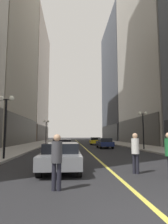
{
  "coord_description": "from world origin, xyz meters",
  "views": [
    {
      "loc": [
        -1.96,
        -3.7,
        1.7
      ],
      "look_at": [
        0.01,
        24.73,
        5.05
      ],
      "focal_mm": 31.69,
      "sensor_mm": 36.0,
      "label": 1
    }
  ],
  "objects_px": {
    "car_grey": "(61,155)",
    "pedestrian_in_white_shirt": "(135,150)",
    "car_navy": "(105,143)",
    "street_lamp_right_mid": "(143,122)",
    "street_lamp_left_near": "(6,112)",
    "car_yellow": "(95,141)",
    "pedestrian_with_orange_bag": "(57,157)",
    "car_red": "(62,146)",
    "street_lamp_left_far": "(46,127)"
  },
  "relations": [
    {
      "from": "car_grey",
      "to": "pedestrian_with_orange_bag",
      "type": "xyz_separation_m",
      "value": [
        0.02,
        -3.59,
        0.29
      ]
    },
    {
      "from": "car_red",
      "to": "pedestrian_with_orange_bag",
      "type": "height_order",
      "value": "pedestrian_with_orange_bag"
    },
    {
      "from": "car_grey",
      "to": "street_lamp_left_near",
      "type": "height_order",
      "value": "street_lamp_left_near"
    },
    {
      "from": "pedestrian_in_white_shirt",
      "to": "street_lamp_right_mid",
      "type": "relative_size",
      "value": 0.41
    },
    {
      "from": "street_lamp_left_far",
      "to": "street_lamp_right_mid",
      "type": "relative_size",
      "value": 1.0
    },
    {
      "from": "car_navy",
      "to": "street_lamp_right_mid",
      "type": "relative_size",
      "value": 0.92
    },
    {
      "from": "car_yellow",
      "to": "street_lamp_left_near",
      "type": "distance_m",
      "value": 23.74
    },
    {
      "from": "pedestrian_in_white_shirt",
      "to": "street_lamp_left_far",
      "type": "bearing_deg",
      "value": 104.81
    },
    {
      "from": "car_grey",
      "to": "street_lamp_left_far",
      "type": "relative_size",
      "value": 1.01
    },
    {
      "from": "car_red",
      "to": "street_lamp_left_near",
      "type": "xyz_separation_m",
      "value": [
        -3.7,
        -5.37,
        2.54
      ]
    },
    {
      "from": "car_yellow",
      "to": "street_lamp_left_near",
      "type": "height_order",
      "value": "street_lamp_left_near"
    },
    {
      "from": "car_red",
      "to": "car_navy",
      "type": "distance_m",
      "value": 8.74
    },
    {
      "from": "street_lamp_left_near",
      "to": "car_yellow",
      "type": "bearing_deg",
      "value": 67.79
    },
    {
      "from": "car_navy",
      "to": "pedestrian_in_white_shirt",
      "type": "xyz_separation_m",
      "value": [
        -1.62,
        -17.29,
        0.34
      ]
    },
    {
      "from": "car_red",
      "to": "street_lamp_right_mid",
      "type": "bearing_deg",
      "value": 18.37
    },
    {
      "from": "pedestrian_in_white_shirt",
      "to": "street_lamp_left_near",
      "type": "relative_size",
      "value": 0.41
    },
    {
      "from": "car_yellow",
      "to": "car_navy",
      "type": "bearing_deg",
      "value": -89.56
    },
    {
      "from": "pedestrian_in_white_shirt",
      "to": "street_lamp_right_mid",
      "type": "xyz_separation_m",
      "value": [
        5.43,
        13.35,
        2.2
      ]
    },
    {
      "from": "car_grey",
      "to": "car_yellow",
      "type": "distance_m",
      "value": 26.18
    },
    {
      "from": "car_navy",
      "to": "pedestrian_with_orange_bag",
      "type": "xyz_separation_m",
      "value": [
        -4.97,
        -19.77,
        0.3
      ]
    },
    {
      "from": "car_navy",
      "to": "street_lamp_left_near",
      "type": "bearing_deg",
      "value": -126.11
    },
    {
      "from": "car_yellow",
      "to": "pedestrian_in_white_shirt",
      "type": "xyz_separation_m",
      "value": [
        -1.55,
        -26.81,
        0.33
      ]
    },
    {
      "from": "car_red",
      "to": "car_yellow",
      "type": "height_order",
      "value": "same"
    },
    {
      "from": "car_yellow",
      "to": "street_lamp_right_mid",
      "type": "distance_m",
      "value": 14.23
    },
    {
      "from": "car_navy",
      "to": "street_lamp_left_near",
      "type": "xyz_separation_m",
      "value": [
        -8.99,
        -12.33,
        2.54
      ]
    },
    {
      "from": "car_yellow",
      "to": "pedestrian_with_orange_bag",
      "type": "height_order",
      "value": "pedestrian_with_orange_bag"
    },
    {
      "from": "car_navy",
      "to": "pedestrian_in_white_shirt",
      "type": "distance_m",
      "value": 17.37
    },
    {
      "from": "car_red",
      "to": "street_lamp_left_near",
      "type": "relative_size",
      "value": 0.96
    },
    {
      "from": "street_lamp_right_mid",
      "to": "pedestrian_with_orange_bag",
      "type": "bearing_deg",
      "value": -119.0
    },
    {
      "from": "street_lamp_left_near",
      "to": "street_lamp_left_far",
      "type": "relative_size",
      "value": 1.0
    },
    {
      "from": "pedestrian_in_white_shirt",
      "to": "pedestrian_with_orange_bag",
      "type": "relative_size",
      "value": 1.04
    },
    {
      "from": "car_red",
      "to": "car_grey",
      "type": "bearing_deg",
      "value": -88.13
    },
    {
      "from": "street_lamp_left_far",
      "to": "street_lamp_right_mid",
      "type": "bearing_deg",
      "value": -48.66
    },
    {
      "from": "car_grey",
      "to": "pedestrian_with_orange_bag",
      "type": "relative_size",
      "value": 2.58
    },
    {
      "from": "car_grey",
      "to": "pedestrian_in_white_shirt",
      "type": "distance_m",
      "value": 3.57
    },
    {
      "from": "car_navy",
      "to": "pedestrian_in_white_shirt",
      "type": "relative_size",
      "value": 2.27
    },
    {
      "from": "car_grey",
      "to": "pedestrian_with_orange_bag",
      "type": "distance_m",
      "value": 3.6
    },
    {
      "from": "pedestrian_with_orange_bag",
      "to": "car_navy",
      "type": "bearing_deg",
      "value": 75.88
    },
    {
      "from": "pedestrian_with_orange_bag",
      "to": "street_lamp_left_far",
      "type": "height_order",
      "value": "street_lamp_left_far"
    },
    {
      "from": "car_yellow",
      "to": "street_lamp_left_near",
      "type": "bearing_deg",
      "value": -112.21
    },
    {
      "from": "car_grey",
      "to": "car_navy",
      "type": "bearing_deg",
      "value": 72.85
    },
    {
      "from": "pedestrian_in_white_shirt",
      "to": "street_lamp_right_mid",
      "type": "distance_m",
      "value": 14.58
    },
    {
      "from": "car_navy",
      "to": "street_lamp_right_mid",
      "type": "height_order",
      "value": "street_lamp_right_mid"
    },
    {
      "from": "car_yellow",
      "to": "street_lamp_right_mid",
      "type": "height_order",
      "value": "street_lamp_right_mid"
    },
    {
      "from": "pedestrian_with_orange_bag",
      "to": "street_lamp_right_mid",
      "type": "bearing_deg",
      "value": 61.0
    },
    {
      "from": "street_lamp_left_near",
      "to": "street_lamp_right_mid",
      "type": "distance_m",
      "value": 15.31
    },
    {
      "from": "car_red",
      "to": "street_lamp_right_mid",
      "type": "height_order",
      "value": "street_lamp_right_mid"
    },
    {
      "from": "street_lamp_left_far",
      "to": "car_grey",
      "type": "bearing_deg",
      "value": -81.52
    },
    {
      "from": "car_navy",
      "to": "car_yellow",
      "type": "distance_m",
      "value": 9.53
    },
    {
      "from": "car_yellow",
      "to": "street_lamp_left_far",
      "type": "height_order",
      "value": "street_lamp_left_far"
    }
  ]
}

